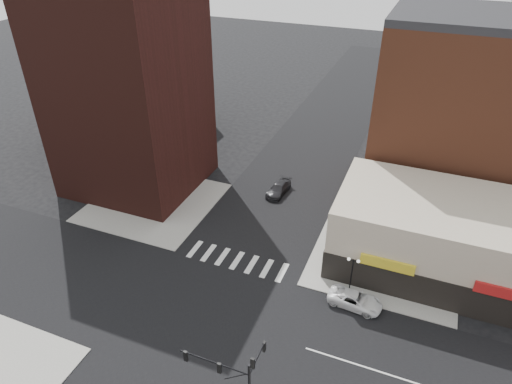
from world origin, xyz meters
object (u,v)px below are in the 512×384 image
(traffic_signal, at_px, (238,375))
(street_lamp_ne, at_px, (353,267))
(dark_sedan_north, at_px, (279,189))
(white_suv, at_px, (355,300))

(traffic_signal, distance_m, street_lamp_ne, 16.62)
(street_lamp_ne, height_order, dark_sedan_north, street_lamp_ne)
(white_suv, bearing_deg, traffic_signal, 163.72)
(traffic_signal, height_order, street_lamp_ne, traffic_signal)
(traffic_signal, relative_size, street_lamp_ne, 1.87)
(traffic_signal, height_order, white_suv, traffic_signal)
(dark_sedan_north, bearing_deg, white_suv, -44.95)
(white_suv, distance_m, dark_sedan_north, 20.83)
(street_lamp_ne, bearing_deg, white_suv, -60.69)
(street_lamp_ne, distance_m, dark_sedan_north, 19.32)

